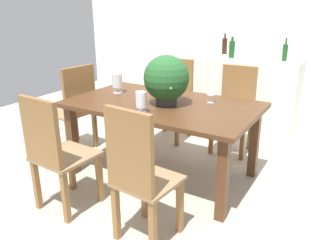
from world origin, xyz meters
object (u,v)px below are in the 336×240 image
object	(u,v)px
chair_far_right	(235,105)
wine_glass	(211,91)
chair_near_left	(55,150)
crystal_vase_left	(117,81)
flower_centerpiece	(166,79)
crystal_vase_center_near	(141,101)
wine_bottle_green	(225,46)
chair_head_end	(75,105)
chair_far_left	(175,95)
kitchen_counter	(234,91)
wine_bottle_tall	(285,52)
chair_near_right	(139,173)
dining_table	(162,112)
wine_bottle_amber	(232,49)

from	to	relation	value
chair_far_right	wine_glass	xyz separation A→B (m)	(-0.00, -0.73, 0.32)
chair_near_left	crystal_vase_left	xyz separation A→B (m)	(-0.18, 1.04, 0.33)
flower_centerpiece	crystal_vase_center_near	xyz separation A→B (m)	(-0.06, -0.32, -0.13)
chair_near_left	wine_bottle_green	world-z (taller)	wine_bottle_green
chair_head_end	chair_far_left	distance (m)	1.22
flower_centerpiece	wine_glass	xyz separation A→B (m)	(0.33, 0.26, -0.13)
crystal_vase_left	kitchen_counter	distance (m)	1.90
wine_bottle_tall	chair_near_right	bearing A→B (deg)	-96.95
flower_centerpiece	wine_bottle_green	size ratio (longest dim) A/B	1.60
dining_table	chair_far_left	bearing A→B (deg)	112.72
flower_centerpiece	crystal_vase_left	size ratio (longest dim) A/B	2.25
crystal_vase_center_near	wine_bottle_amber	bearing A→B (deg)	88.39
chair_far_left	wine_glass	xyz separation A→B (m)	(0.80, -0.74, 0.31)
wine_bottle_amber	chair_far_right	bearing A→B (deg)	-64.75
chair_far_left	crystal_vase_left	xyz separation A→B (m)	(-0.18, -0.89, 0.33)
chair_head_end	kitchen_counter	distance (m)	2.19
chair_far_left	wine_bottle_tall	distance (m)	1.47
chair_head_end	kitchen_counter	size ratio (longest dim) A/B	0.57
flower_centerpiece	wine_bottle_tall	world-z (taller)	wine_bottle_tall
chair_head_end	crystal_vase_left	xyz separation A→B (m)	(0.55, 0.09, 0.32)
crystal_vase_center_near	wine_bottle_amber	distance (m)	2.04
chair_far_right	chair_near_left	distance (m)	2.09
dining_table	wine_glass	size ratio (longest dim) A/B	11.80
flower_centerpiece	wine_bottle_tall	bearing A→B (deg)	69.81
flower_centerpiece	crystal_vase_center_near	distance (m)	0.35
crystal_vase_left	crystal_vase_center_near	world-z (taller)	crystal_vase_left
dining_table	chair_far_left	world-z (taller)	chair_far_left
chair_far_right	kitchen_counter	xyz separation A→B (m)	(-0.32, 0.85, -0.06)
chair_far_left	wine_bottle_amber	distance (m)	0.99
chair_far_right	wine_bottle_green	bearing A→B (deg)	116.20
kitchen_counter	wine_bottle_amber	bearing A→B (deg)	-94.76
chair_near_left	crystal_vase_left	world-z (taller)	chair_near_left
kitchen_counter	wine_bottle_green	xyz separation A→B (m)	(-0.23, 0.15, 0.59)
wine_bottle_green	wine_bottle_amber	distance (m)	0.36
chair_near_left	crystal_vase_center_near	xyz separation A→B (m)	(0.41, 0.61, 0.32)
chair_far_left	chair_near_left	distance (m)	1.94
chair_head_end	wine_glass	bearing A→B (deg)	104.45
chair_near_left	wine_bottle_green	xyz separation A→B (m)	(0.26, 2.93, 0.53)
chair_head_end	chair_near_right	distance (m)	1.80
crystal_vase_center_near	wine_glass	size ratio (longest dim) A/B	1.23
chair_far_left	chair_far_right	size ratio (longest dim) A/B	1.01
chair_near_right	wine_glass	world-z (taller)	chair_near_right
dining_table	wine_bottle_amber	bearing A→B (deg)	87.79
flower_centerpiece	wine_bottle_amber	xyz separation A→B (m)	(-0.00, 1.70, 0.08)
wine_bottle_tall	wine_bottle_amber	bearing A→B (deg)	-172.68
crystal_vase_center_near	chair_far_right	bearing A→B (deg)	73.55
wine_bottle_tall	wine_glass	bearing A→B (deg)	-102.18
chair_far_left	chair_near_right	world-z (taller)	chair_near_right
dining_table	chair_near_left	xyz separation A→B (m)	(-0.41, -0.97, -0.11)
flower_centerpiece	wine_bottle_green	xyz separation A→B (m)	(-0.22, 2.00, 0.08)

